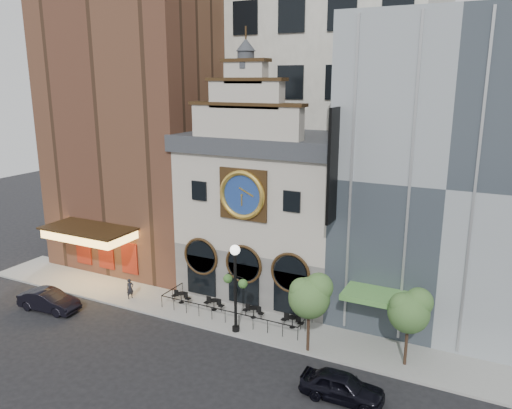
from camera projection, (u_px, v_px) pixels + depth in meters
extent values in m
plane|color=black|center=(216.00, 332.00, 32.91)|extent=(120.00, 120.00, 0.00)
cube|color=gray|center=(235.00, 316.00, 35.06)|extent=(44.00, 5.00, 0.15)
cube|color=#605E5B|center=(268.00, 263.00, 39.32)|extent=(12.00, 8.00, 4.00)
cube|color=#BAB1A3|center=(269.00, 195.00, 37.98)|extent=(12.00, 8.00, 7.00)
cube|color=#2D3035|center=(269.00, 141.00, 36.98)|extent=(12.60, 8.60, 1.20)
cube|color=black|center=(243.00, 194.00, 34.22)|extent=(3.60, 0.25, 3.60)
cylinder|color=navy|center=(242.00, 195.00, 34.10)|extent=(3.10, 0.12, 3.10)
torus|color=#EEB946|center=(242.00, 195.00, 34.03)|extent=(3.46, 0.36, 3.46)
cylinder|color=#2D3035|center=(246.00, 60.00, 32.46)|extent=(1.10, 1.10, 1.10)
cone|color=#2D3035|center=(246.00, 45.00, 32.23)|extent=(1.30, 1.30, 0.80)
cube|color=brown|center=(146.00, 121.00, 44.14)|extent=(14.00, 12.00, 25.00)
cube|color=#FFBF59|center=(89.00, 234.00, 39.49)|extent=(7.00, 3.40, 0.70)
cube|color=black|center=(89.00, 228.00, 39.39)|extent=(7.40, 3.80, 0.15)
cube|color=maroon|center=(106.00, 254.00, 41.46)|extent=(5.60, 0.15, 2.60)
cube|color=gray|center=(456.00, 173.00, 33.45)|extent=(14.00, 12.00, 20.00)
cube|color=#549142|center=(381.00, 297.00, 30.15)|extent=(4.50, 2.40, 0.35)
cube|color=black|center=(333.00, 166.00, 29.92)|extent=(0.18, 1.60, 7.00)
cube|color=silver|center=(326.00, 37.00, 45.36)|extent=(20.00, 16.00, 40.00)
cylinder|color=black|center=(181.00, 293.00, 36.76)|extent=(0.68, 0.68, 0.03)
cylinder|color=black|center=(181.00, 298.00, 36.85)|extent=(0.06, 0.06, 0.72)
cylinder|color=black|center=(214.00, 300.00, 35.61)|extent=(0.68, 0.68, 0.03)
cylinder|color=black|center=(214.00, 305.00, 35.70)|extent=(0.06, 0.06, 0.72)
cylinder|color=black|center=(253.00, 308.00, 34.45)|extent=(0.68, 0.68, 0.03)
cylinder|color=black|center=(253.00, 313.00, 34.54)|extent=(0.06, 0.06, 0.72)
cylinder|color=black|center=(292.00, 317.00, 33.08)|extent=(0.68, 0.68, 0.03)
cylinder|color=black|center=(292.00, 322.00, 33.17)|extent=(0.06, 0.06, 0.72)
imported|color=black|center=(342.00, 386.00, 25.88)|extent=(4.43, 1.85, 1.50)
imported|color=black|center=(49.00, 300.00, 35.90)|extent=(4.72, 1.98, 1.52)
imported|color=black|center=(130.00, 289.00, 37.49)|extent=(0.56, 0.67, 1.56)
cylinder|color=black|center=(235.00, 293.00, 32.14)|extent=(0.19, 0.19, 5.41)
cylinder|color=black|center=(236.00, 329.00, 32.76)|extent=(0.48, 0.48, 0.32)
sphere|color=white|center=(235.00, 250.00, 31.43)|extent=(0.65, 0.65, 0.65)
sphere|color=#385E25|center=(228.00, 279.00, 32.34)|extent=(0.61, 0.61, 0.61)
sphere|color=#385E25|center=(243.00, 284.00, 31.54)|extent=(0.61, 0.61, 0.61)
cylinder|color=#382619|center=(308.00, 330.00, 30.16)|extent=(0.19, 0.19, 2.68)
sphere|color=#3A6227|center=(309.00, 298.00, 29.65)|extent=(2.49, 2.49, 2.49)
sphere|color=#3A6227|center=(319.00, 287.00, 29.52)|extent=(1.73, 1.73, 1.73)
sphere|color=#3A6227|center=(302.00, 290.00, 29.53)|extent=(1.53, 1.53, 1.53)
cylinder|color=#382619|center=(406.00, 344.00, 28.67)|extent=(0.18, 0.18, 2.54)
sphere|color=#365E25|center=(409.00, 313.00, 28.19)|extent=(2.36, 2.36, 2.36)
sphere|color=#365E25|center=(419.00, 302.00, 28.07)|extent=(1.63, 1.63, 1.63)
sphere|color=#365E25|center=(402.00, 305.00, 28.08)|extent=(1.45, 1.45, 1.45)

